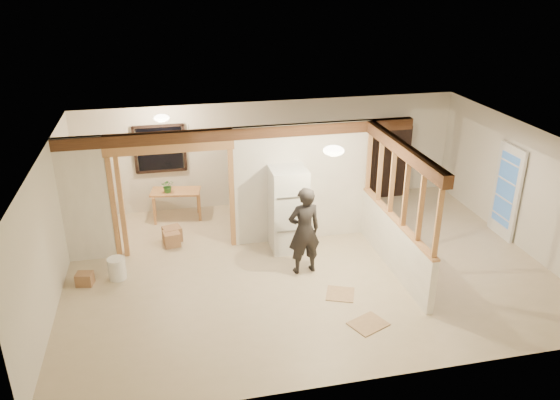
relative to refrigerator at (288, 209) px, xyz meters
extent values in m
cube|color=beige|center=(0.18, -0.79, -0.87)|extent=(9.00, 6.50, 0.01)
cube|color=white|center=(0.18, -0.79, 1.64)|extent=(9.00, 6.50, 0.01)
cube|color=silver|center=(0.18, 2.46, 0.39)|extent=(9.00, 0.01, 2.50)
cube|color=silver|center=(0.18, -4.04, 0.39)|extent=(9.00, 0.01, 2.50)
cube|color=silver|center=(-4.32, -0.79, 0.39)|extent=(0.01, 6.50, 2.50)
cube|color=silver|center=(4.68, -0.79, 0.39)|extent=(0.01, 6.50, 2.50)
cube|color=white|center=(-3.87, 0.41, 0.39)|extent=(0.90, 0.12, 2.50)
cube|color=white|center=(0.38, 0.41, 0.39)|extent=(2.80, 0.12, 2.50)
cube|color=tan|center=(-2.22, 0.41, 0.24)|extent=(2.46, 0.14, 2.20)
cube|color=#56331D|center=(-0.82, 0.41, 1.52)|extent=(7.00, 0.18, 0.22)
cube|color=#56331D|center=(1.78, -1.19, 1.52)|extent=(0.18, 3.30, 0.22)
cube|color=white|center=(1.78, -1.19, -0.36)|extent=(0.12, 3.20, 1.00)
cube|color=tan|center=(1.78, -1.19, 0.80)|extent=(0.14, 3.20, 1.32)
cube|color=black|center=(-2.42, 2.38, 0.69)|extent=(1.12, 0.10, 1.10)
cube|color=white|center=(4.60, -0.39, 0.14)|extent=(0.12, 0.86, 2.00)
ellipsoid|color=#FFEABF|center=(0.48, -1.29, 1.62)|extent=(0.36, 0.36, 0.16)
ellipsoid|color=#FFEABF|center=(-2.32, 1.51, 1.62)|extent=(0.32, 0.32, 0.14)
ellipsoid|color=#FFD88C|center=(-1.82, 0.81, 1.32)|extent=(0.07, 0.07, 0.07)
cube|color=silver|center=(0.00, 0.00, 0.00)|extent=(0.71, 0.69, 1.73)
imported|color=black|center=(0.08, -0.97, -0.01)|extent=(0.67, 0.48, 1.71)
cube|color=tan|center=(-2.16, 1.93, -0.52)|extent=(1.17, 0.72, 0.69)
imported|color=#2F6B27|center=(-2.32, 1.86, -0.02)|extent=(0.28, 0.25, 0.31)
cylinder|color=#A11616|center=(-4.02, 1.92, -0.55)|extent=(0.53, 0.53, 0.64)
cube|color=black|center=(3.12, 2.23, 0.04)|extent=(0.91, 0.30, 1.81)
cylinder|color=white|center=(-3.36, -0.49, -0.66)|extent=(0.38, 0.38, 0.41)
cube|color=#9B6F4B|center=(-2.31, 0.83, -0.71)|extent=(0.43, 0.39, 0.31)
cube|color=#9B6F4B|center=(-2.33, 0.62, -0.71)|extent=(0.37, 0.37, 0.30)
cube|color=#9B6F4B|center=(-3.93, -0.59, -0.75)|extent=(0.33, 0.29, 0.24)
cube|color=tan|center=(0.51, -1.89, -0.86)|extent=(0.63, 0.63, 0.02)
cube|color=tan|center=(0.68, -2.83, -0.86)|extent=(0.70, 0.64, 0.02)
camera|label=1|loc=(-2.28, -9.67, 4.49)|focal=35.00mm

